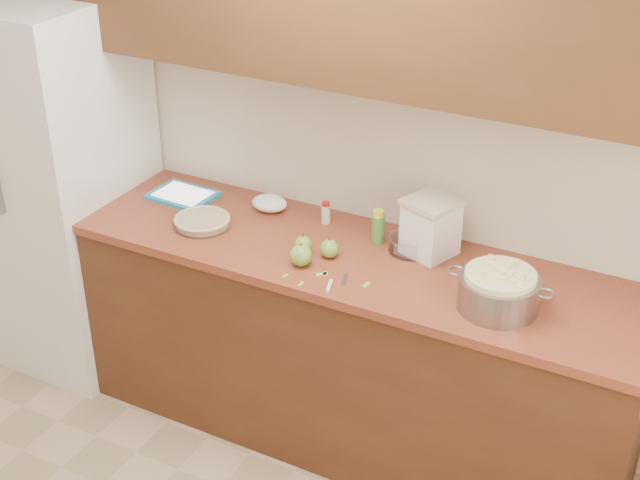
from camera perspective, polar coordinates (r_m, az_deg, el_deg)
The scene contains 21 objects.
room_shell at distance 2.43m, azimuth -15.28°, elevation -7.97°, with size 3.60×3.60×3.60m.
counter_run at distance 3.90m, azimuth 0.78°, elevation -6.48°, with size 2.64×0.68×0.92m.
fridge at distance 4.41m, azimuth -16.34°, elevation 3.30°, with size 0.70×0.70×1.80m, color white.
pie at distance 3.86m, azimuth -7.55°, elevation 1.20°, with size 0.25×0.25×0.04m.
colander at distance 3.31m, azimuth 11.38°, elevation -3.23°, with size 0.40×0.30×0.15m.
flour_canister at distance 3.60m, azimuth 7.10°, elevation 0.86°, with size 0.25×0.25×0.24m.
tablet at distance 4.12m, azimuth -8.77°, elevation 2.84°, with size 0.30×0.23×0.02m.
paring_knife at distance 3.40m, azimuth 0.76°, elevation -2.89°, with size 0.06×0.16×0.02m.
lemon_bottle at distance 3.68m, azimuth 3.73°, elevation 0.82°, with size 0.05×0.05×0.15m.
cinnamon_shaker at distance 3.84m, azimuth 0.38°, elevation 1.75°, with size 0.04×0.04×0.10m.
vanilla_bottle at distance 3.64m, azimuth 5.53°, elevation -0.12°, with size 0.03×0.03×0.09m.
mixing_bowl at distance 3.64m, azimuth 5.80°, elevation -0.19°, with size 0.19×0.19×0.07m.
paper_towel at distance 3.96m, azimuth -3.25°, elevation 2.37°, with size 0.16×0.13×0.07m, color white.
apple_left at distance 3.61m, azimuth -1.10°, elevation -0.28°, with size 0.07×0.07×0.08m.
apple_center at distance 3.58m, azimuth 0.60°, elevation -0.56°, with size 0.08×0.08×0.09m.
apple_front at distance 3.52m, azimuth -1.23°, elevation -0.99°, with size 0.09×0.09×0.10m.
peel_a at distance 3.48m, azimuth 0.13°, elevation -2.20°, with size 0.05×0.02×0.00m, color #91C660.
peel_b at distance 3.42m, azimuth 2.97°, elevation -2.87°, with size 0.04×0.02×0.00m, color #91C660.
peel_c at distance 3.48m, azimuth 0.32°, elevation -2.15°, with size 0.03×0.01×0.00m, color #91C660.
peel_d at distance 3.47m, azimuth -2.24°, elevation -2.30°, with size 0.03×0.01×0.00m, color #91C660.
peel_e at distance 3.42m, azimuth -1.25°, elevation -2.83°, with size 0.03×0.01×0.00m, color #91C660.
Camera 1 is at (1.43, -1.36, 2.72)m, focal length 50.00 mm.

